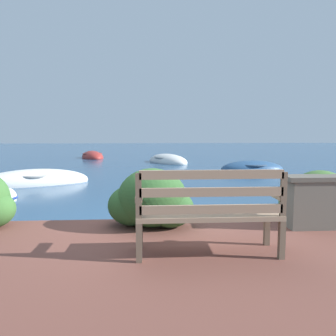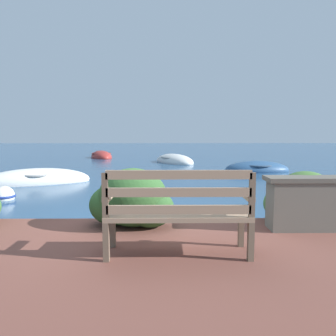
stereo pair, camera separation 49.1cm
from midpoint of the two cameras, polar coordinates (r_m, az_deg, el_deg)
ground_plane at (r=5.06m, az=-2.81°, el=-11.17°), size 80.00×80.00×0.00m
park_bench at (r=3.45m, az=5.88°, el=-7.37°), size 1.53×0.48×0.93m
hedge_clump_left at (r=4.54m, az=-3.23°, el=-5.78°), size 1.19×0.85×0.81m
hedge_clump_centre at (r=5.17m, az=25.15°, el=-5.16°), size 1.10×0.79×0.75m
rowboat_nearest at (r=10.33m, az=-20.74°, el=-2.19°), size 3.25×2.10×0.79m
rowboat_mid at (r=13.19m, az=16.25°, el=-0.29°), size 2.50×1.27×0.71m
rowboat_far at (r=16.28m, az=1.97°, el=1.17°), size 2.52×3.12×0.76m
rowboat_outer at (r=19.63m, az=-10.83°, el=1.93°), size 1.97×2.68×0.74m
mooring_buoy at (r=8.14m, az=-25.16°, el=-4.47°), size 0.51×0.51×0.46m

